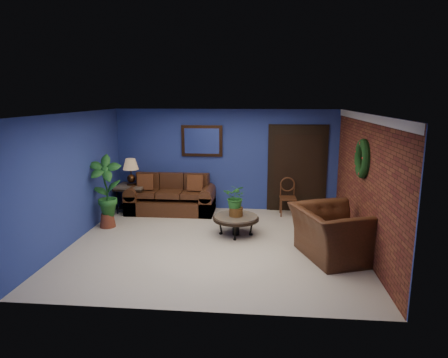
# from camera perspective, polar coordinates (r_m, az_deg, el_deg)

# --- Properties ---
(floor) EXTENTS (5.50, 5.50, 0.00)m
(floor) POSITION_cam_1_polar(r_m,az_deg,el_deg) (7.84, -1.32, -9.21)
(floor) COLOR beige
(floor) RESTS_ON ground
(wall_back) EXTENTS (5.50, 0.04, 2.50)m
(wall_back) POSITION_cam_1_polar(r_m,az_deg,el_deg) (9.93, 0.32, 2.75)
(wall_back) COLOR navy
(wall_back) RESTS_ON ground
(wall_left) EXTENTS (0.04, 5.00, 2.50)m
(wall_left) POSITION_cam_1_polar(r_m,az_deg,el_deg) (8.27, -20.66, 0.15)
(wall_left) COLOR navy
(wall_left) RESTS_ON ground
(wall_right_brick) EXTENTS (0.04, 5.00, 2.50)m
(wall_right_brick) POSITION_cam_1_polar(r_m,az_deg,el_deg) (7.67, 19.49, -0.62)
(wall_right_brick) COLOR brown
(wall_right_brick) RESTS_ON ground
(ceiling) EXTENTS (5.50, 5.00, 0.02)m
(ceiling) POSITION_cam_1_polar(r_m,az_deg,el_deg) (7.33, -1.41, 9.37)
(ceiling) COLOR white
(ceiling) RESTS_ON wall_back
(crown_molding) EXTENTS (0.03, 5.00, 0.14)m
(crown_molding) POSITION_cam_1_polar(r_m,az_deg,el_deg) (7.52, 19.88, 8.20)
(crown_molding) COLOR white
(crown_molding) RESTS_ON wall_right_brick
(wall_mirror) EXTENTS (1.02, 0.06, 0.77)m
(wall_mirror) POSITION_cam_1_polar(r_m,az_deg,el_deg) (9.90, -3.18, 5.45)
(wall_mirror) COLOR #3E2311
(wall_mirror) RESTS_ON wall_back
(closet_door) EXTENTS (1.44, 0.06, 2.18)m
(closet_door) POSITION_cam_1_polar(r_m,az_deg,el_deg) (9.94, 10.40, 1.40)
(closet_door) COLOR black
(closet_door) RESTS_ON wall_back
(wreath) EXTENTS (0.16, 0.72, 0.72)m
(wreath) POSITION_cam_1_polar(r_m,az_deg,el_deg) (7.63, 19.19, 2.77)
(wreath) COLOR black
(wreath) RESTS_ON wall_right_brick
(sofa) EXTENTS (2.11, 0.91, 0.95)m
(sofa) POSITION_cam_1_polar(r_m,az_deg,el_deg) (9.92, -7.49, -2.91)
(sofa) COLOR #4A2315
(sofa) RESTS_ON ground
(coffee_table) EXTENTS (0.94, 0.94, 0.40)m
(coffee_table) POSITION_cam_1_polar(r_m,az_deg,el_deg) (8.21, 1.71, -5.67)
(coffee_table) COLOR #4A4640
(coffee_table) RESTS_ON ground
(end_table) EXTENTS (0.73, 0.73, 0.66)m
(end_table) POSITION_cam_1_polar(r_m,az_deg,el_deg) (10.11, -13.03, -1.68)
(end_table) COLOR #4A4640
(end_table) RESTS_ON ground
(table_lamp) EXTENTS (0.38, 0.38, 0.63)m
(table_lamp) POSITION_cam_1_polar(r_m,az_deg,el_deg) (10.00, -13.17, 1.45)
(table_lamp) COLOR #3E2311
(table_lamp) RESTS_ON end_table
(side_chair) EXTENTS (0.39, 0.39, 0.90)m
(side_chair) POSITION_cam_1_polar(r_m,az_deg,el_deg) (9.69, 9.08, -2.12)
(side_chair) COLOR #562A18
(side_chair) RESTS_ON ground
(armchair) EXTENTS (1.60, 1.70, 0.90)m
(armchair) POSITION_cam_1_polar(r_m,az_deg,el_deg) (7.32, 15.33, -7.46)
(armchair) COLOR #4A2315
(armchair) RESTS_ON ground
(coffee_plant) EXTENTS (0.57, 0.53, 0.66)m
(coffee_plant) POSITION_cam_1_polar(r_m,az_deg,el_deg) (8.09, 1.73, -2.85)
(coffee_plant) COLOR brown
(coffee_plant) RESTS_ON coffee_table
(floor_plant) EXTENTS (0.38, 0.32, 0.79)m
(floor_plant) POSITION_cam_1_polar(r_m,az_deg,el_deg) (8.17, 15.69, -5.77)
(floor_plant) COLOR brown
(floor_plant) RESTS_ON ground
(tall_plant) EXTENTS (0.78, 0.60, 1.58)m
(tall_plant) POSITION_cam_1_polar(r_m,az_deg,el_deg) (8.93, -16.55, -1.32)
(tall_plant) COLOR brown
(tall_plant) RESTS_ON ground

